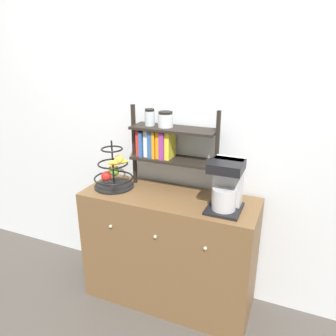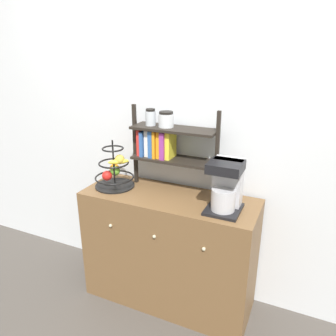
% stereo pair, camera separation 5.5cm
% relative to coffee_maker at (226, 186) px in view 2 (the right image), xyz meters
% --- Properties ---
extents(ground_plane, '(12.00, 12.00, 0.00)m').
position_rel_coffee_maker_xyz_m(ground_plane, '(-0.40, -0.20, -1.03)').
color(ground_plane, '#47423D').
extents(wall_back, '(7.00, 0.05, 2.60)m').
position_rel_coffee_maker_xyz_m(wall_back, '(-0.40, 0.30, 0.27)').
color(wall_back, silver).
rests_on(wall_back, ground_plane).
extents(sideboard, '(1.24, 0.47, 0.87)m').
position_rel_coffee_maker_xyz_m(sideboard, '(-0.40, 0.03, -0.60)').
color(sideboard, brown).
rests_on(sideboard, ground_plane).
extents(coffee_maker, '(0.21, 0.24, 0.33)m').
position_rel_coffee_maker_xyz_m(coffee_maker, '(0.00, 0.00, 0.00)').
color(coffee_maker, black).
rests_on(coffee_maker, sideboard).
extents(fruit_stand, '(0.29, 0.29, 0.35)m').
position_rel_coffee_maker_xyz_m(fruit_stand, '(-0.84, 0.03, -0.05)').
color(fruit_stand, black).
rests_on(fruit_stand, sideboard).
extents(shelf_hutch, '(0.65, 0.20, 0.59)m').
position_rel_coffee_maker_xyz_m(shelf_hutch, '(-0.50, 0.16, 0.19)').
color(shelf_hutch, black).
rests_on(shelf_hutch, sideboard).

